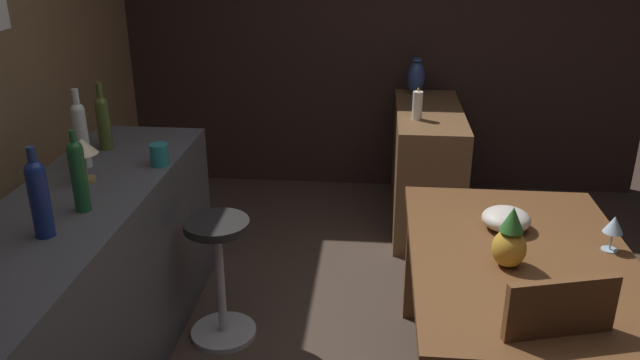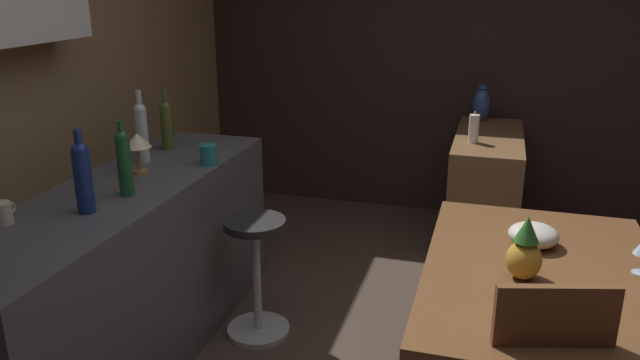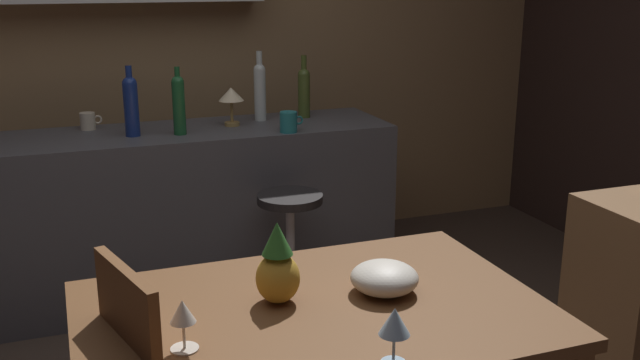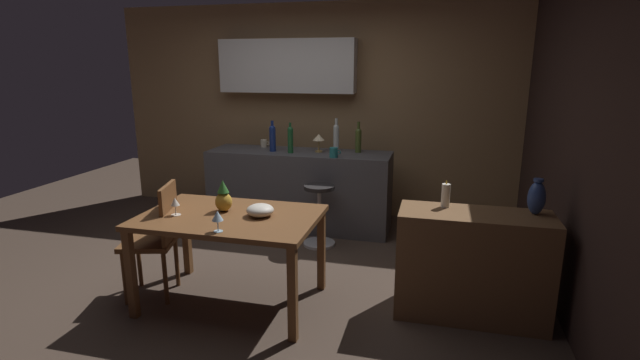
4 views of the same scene
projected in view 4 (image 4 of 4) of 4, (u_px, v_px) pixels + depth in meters
ground_plane at (255, 275)px, 4.25m from camera, size 9.00×9.00×0.00m
wall_kitchen_back at (309, 102)px, 5.87m from camera, size 5.20×0.33×2.60m
wall_side_right at (572, 140)px, 3.60m from camera, size 0.10×4.40×2.60m
dining_table at (230, 225)px, 3.61m from camera, size 1.36×0.90×0.74m
kitchen_counter at (300, 189)px, 5.43m from camera, size 2.10×0.60×0.90m
sideboard_cabinet at (472, 265)px, 3.48m from camera, size 1.10×0.44×0.82m
chair_near_window at (157, 236)px, 3.77m from camera, size 0.49×0.49×0.95m
bar_stool at (319, 214)px, 4.88m from camera, size 0.34×0.34×0.66m
wine_glass_left at (175, 203)px, 3.56m from camera, size 0.08×0.08×0.14m
wine_glass_right at (217, 216)px, 3.21m from camera, size 0.08×0.08×0.15m
pineapple_centerpiece at (223, 198)px, 3.66m from camera, size 0.13×0.13×0.25m
fruit_bowl at (260, 210)px, 3.55m from camera, size 0.21×0.21×0.09m
wine_bottle_clear at (336, 136)px, 5.29m from camera, size 0.07×0.07×0.38m
wine_bottle_olive at (358, 139)px, 5.23m from camera, size 0.07×0.07×0.35m
wine_bottle_green at (290, 138)px, 5.21m from camera, size 0.06×0.06×0.34m
wine_bottle_cobalt at (273, 137)px, 5.31m from camera, size 0.07×0.07×0.35m
cup_teal at (334, 153)px, 4.98m from camera, size 0.12×0.09×0.11m
cup_cream at (264, 143)px, 5.61m from camera, size 0.11×0.08×0.09m
counter_lamp at (319, 139)px, 5.25m from camera, size 0.13×0.13×0.20m
pillar_candle_tall at (446, 195)px, 3.50m from camera, size 0.06×0.06×0.21m
vase_ceramic_blue at (537, 198)px, 3.33m from camera, size 0.12×0.12×0.26m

